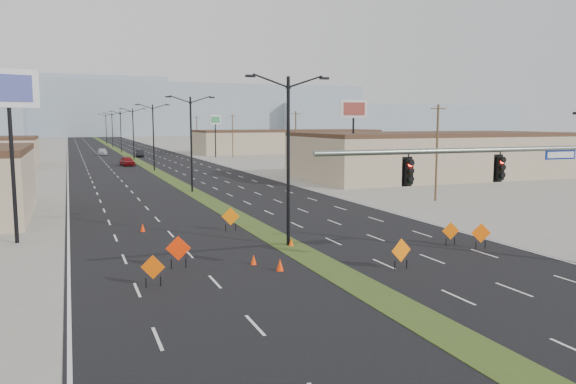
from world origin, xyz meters
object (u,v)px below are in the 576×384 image
object	(u,v)px
cone_0	(254,260)
construction_sign_5	(451,232)
pole_sign_east_far	(215,123)
construction_sign_4	(481,234)
signal_mast	(530,176)
streetlight_5	(112,129)
cone_2	(291,242)
pole_sign_west	(9,100)
streetlight_6	(106,128)
cone_1	(280,265)
cone_3	(143,228)
streetlight_1	(191,141)
construction_sign_1	(153,268)
streetlight_2	(153,135)
construction_sign_3	(401,252)
streetlight_0	(288,155)
streetlight_3	(133,132)
construction_sign_2	(231,217)
car_left	(127,161)
streetlight_4	(121,130)
pole_sign_east_near	(354,115)
construction_sign_0	(178,249)
car_far	(102,152)
car_mid	(140,153)

from	to	relation	value
cone_0	construction_sign_5	bearing A→B (deg)	0.69
pole_sign_east_far	construction_sign_4	bearing A→B (deg)	-117.26
signal_mast	streetlight_5	distance (m)	150.25
cone_2	pole_sign_west	size ratio (longest dim) A/B	0.05
streetlight_6	cone_1	xyz separation A→B (m)	(-2.50, -173.26, -5.10)
streetlight_6	cone_0	bearing A→B (deg)	-91.12
construction_sign_5	cone_3	bearing A→B (deg)	160.34
streetlight_1	signal_mast	bearing A→B (deg)	-77.31
streetlight_6	cone_0	distance (m)	171.71
streetlight_5	cone_1	world-z (taller)	streetlight_5
streetlight_1	construction_sign_1	distance (m)	35.13
streetlight_2	construction_sign_3	xyz separation A→B (m)	(3.25, -63.22, -4.48)
streetlight_5	construction_sign_4	xyz separation A→B (m)	(10.12, -144.95, -4.52)
construction_sign_5	cone_1	world-z (taller)	construction_sign_5
construction_sign_3	cone_1	world-z (taller)	construction_sign_3
streetlight_0	streetlight_3	bearing A→B (deg)	90.00
signal_mast	construction_sign_5	size ratio (longest dim) A/B	11.55
streetlight_0	streetlight_6	world-z (taller)	same
construction_sign_2	construction_sign_3	bearing A→B (deg)	-46.26
streetlight_2	streetlight_0	bearing A→B (deg)	-90.00
car_left	construction_sign_3	xyz separation A→B (m)	(6.14, -74.61, 0.14)
streetlight_4	car_left	xyz separation A→B (m)	(-2.90, -44.62, -4.62)
streetlight_3	pole_sign_east_near	world-z (taller)	pole_sign_east_near
streetlight_6	construction_sign_0	distance (m)	171.13
streetlight_5	pole_sign_east_far	size ratio (longest dim) A/B	1.13
streetlight_0	streetlight_5	size ratio (longest dim) A/B	1.00
construction_sign_4	streetlight_4	bearing A→B (deg)	114.46
streetlight_1	cone_2	distance (m)	28.76
construction_sign_1	streetlight_5	bearing A→B (deg)	109.97
streetlight_3	construction_sign_3	xyz separation A→B (m)	(3.25, -91.22, -4.48)
streetlight_2	cone_3	world-z (taller)	streetlight_2
signal_mast	cone_3	size ratio (longest dim) A/B	28.30
pole_sign_west	pole_sign_east_far	bearing A→B (deg)	52.64
car_far	cone_0	distance (m)	105.63
cone_1	pole_sign_east_far	xyz separation A→B (m)	(19.24, 89.97, 6.85)
streetlight_3	cone_0	xyz separation A→B (m)	(-3.34, -87.60, -5.15)
streetlight_5	car_left	xyz separation A→B (m)	(-2.90, -72.62, -4.62)
cone_2	pole_sign_east_far	distance (m)	86.90
construction_sign_0	pole_sign_west	bearing A→B (deg)	144.83
streetlight_0	pole_sign_east_far	world-z (taller)	streetlight_0
car_left	pole_sign_west	size ratio (longest dim) A/B	0.44
signal_mast	pole_sign_east_far	bearing A→B (deg)	85.06
signal_mast	streetlight_4	size ratio (longest dim) A/B	1.63
streetlight_6	pole_sign_west	world-z (taller)	pole_sign_west
streetlight_0	construction_sign_0	world-z (taller)	streetlight_0
construction_sign_1	construction_sign_3	size ratio (longest dim) A/B	0.92
streetlight_2	pole_sign_west	world-z (taller)	pole_sign_west
streetlight_4	signal_mast	bearing A→B (deg)	-85.99
streetlight_5	car_mid	world-z (taller)	streetlight_5
cone_2	streetlight_3	bearing A→B (deg)	90.05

